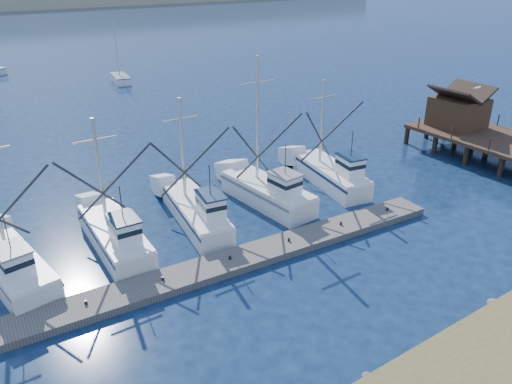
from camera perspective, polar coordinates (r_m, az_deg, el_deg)
ground at (r=28.03m, az=14.98°, el=-10.31°), size 500.00×500.00×0.00m
floating_dock at (r=27.91m, az=-6.66°, el=-9.14°), size 32.77×4.13×0.44m
timber_pier at (r=47.63m, az=25.38°, el=6.43°), size 7.00×20.00×8.00m
trawler_fleet at (r=31.38m, az=-11.76°, el=-3.82°), size 32.45×8.60×10.17m
sailboat_near at (r=75.08m, az=-15.23°, el=12.38°), size 2.75×5.52×8.10m
flying_gull at (r=44.93m, az=23.86°, el=10.81°), size 1.12×0.20×0.20m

